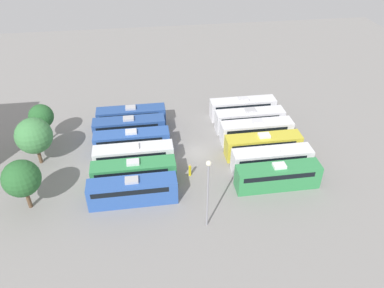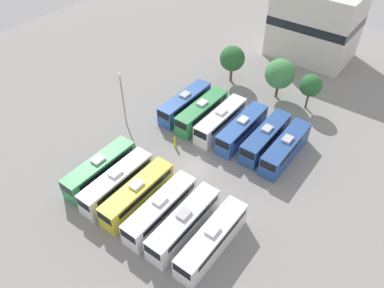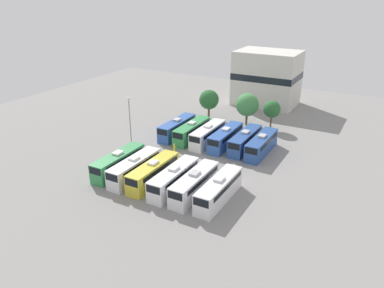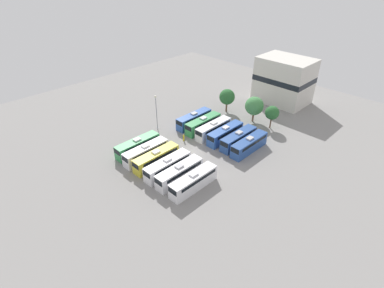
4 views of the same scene
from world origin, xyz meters
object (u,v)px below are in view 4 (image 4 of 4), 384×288
at_px(bus_9, 225,133).
at_px(tree_1, 254,106).
at_px(bus_5, 194,181).
at_px(bus_6, 194,119).
at_px(light_pole, 156,107).
at_px(bus_11, 249,144).
at_px(bus_0, 138,145).
at_px(bus_3, 168,166).
at_px(tree_2, 272,113).
at_px(bus_4, 180,173).
at_px(bus_2, 156,158).
at_px(bus_7, 203,124).
at_px(worker_person, 184,138).
at_px(bus_10, 239,138).
at_px(depot_building, 284,80).
at_px(bus_8, 214,128).
at_px(tree_0, 227,97).
at_px(bus_1, 146,152).

relative_size(bus_9, tree_1, 1.55).
distance_m(bus_5, bus_6, 25.83).
bearing_deg(light_pole, bus_5, -23.75).
relative_size(bus_5, bus_11, 1.00).
bearing_deg(bus_0, bus_6, 90.32).
distance_m(bus_3, tree_2, 31.99).
height_order(bus_4, bus_9, same).
distance_m(bus_2, bus_5, 11.01).
bearing_deg(bus_2, bus_4, -0.33).
xyz_separation_m(bus_7, tree_1, (6.35, 13.02, 2.75)).
bearing_deg(worker_person, bus_6, 117.44).
bearing_deg(bus_11, bus_10, 173.75).
relative_size(bus_9, depot_building, 0.71).
relative_size(bus_3, bus_10, 1.00).
bearing_deg(bus_2, bus_3, -2.10).
xyz_separation_m(bus_5, light_pole, (-23.26, 10.23, 4.40)).
bearing_deg(worker_person, bus_11, 28.59).
xyz_separation_m(bus_2, tree_1, (2.85, 31.40, 2.75)).
relative_size(bus_4, bus_9, 1.00).
height_order(light_pole, tree_2, light_pole).
distance_m(bus_3, bus_5, 7.21).
xyz_separation_m(bus_8, tree_0, (-6.23, 12.73, 2.72)).
distance_m(light_pole, tree_2, 29.50).
bearing_deg(bus_8, bus_5, -59.04).
bearing_deg(bus_6, bus_1, -79.18).
bearing_deg(bus_0, bus_11, 46.01).
relative_size(bus_4, tree_0, 1.62).
xyz_separation_m(bus_5, worker_person, (-14.06, 10.88, -0.91)).
bearing_deg(bus_8, bus_1, -100.71).
relative_size(bus_4, bus_5, 1.00).
bearing_deg(tree_0, bus_1, -84.99).
bearing_deg(tree_2, bus_6, -140.02).
xyz_separation_m(bus_7, tree_0, (-2.66, 12.68, 2.72)).
bearing_deg(light_pole, bus_9, 27.23).
bearing_deg(bus_5, bus_2, -179.52).
height_order(bus_3, bus_7, same).
relative_size(bus_9, bus_11, 1.00).
bearing_deg(depot_building, bus_11, -72.44).
distance_m(light_pole, depot_building, 40.69).
bearing_deg(bus_8, bus_0, -111.02).
distance_m(bus_3, bus_7, 19.91).
relative_size(bus_2, bus_8, 1.00).
xyz_separation_m(tree_1, tree_2, (5.44, 0.03, -0.16)).
distance_m(bus_7, worker_person, 7.48).
bearing_deg(tree_2, bus_1, -110.36).
bearing_deg(light_pole, tree_2, 45.79).
relative_size(bus_10, bus_11, 1.00).
distance_m(bus_3, tree_1, 31.67).
relative_size(bus_11, tree_0, 1.62).
bearing_deg(light_pole, bus_10, 23.44).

